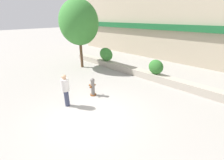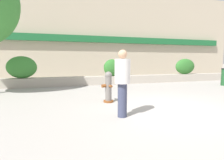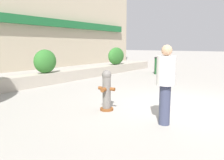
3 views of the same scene
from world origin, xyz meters
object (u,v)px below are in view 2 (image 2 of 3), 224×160
Objects in this scene: hedge_bush_1 at (112,68)px; hedge_bush_0 at (22,67)px; pedestrian at (122,79)px; hedge_bush_2 at (185,66)px; fire_hydrant at (108,87)px.

hedge_bush_0 is at bearing 180.00° from hedge_bush_1.
hedge_bush_1 is at bearing 75.95° from pedestrian.
pedestrian reaches higher than hedge_bush_0.
hedge_bush_0 is 7.17m from pedestrian.
hedge_bush_1 is 5.36m from hedge_bush_2.
fire_hydrant is at bearing 87.46° from pedestrian.
pedestrian is (3.53, -6.24, -0.11)m from hedge_bush_0.
hedge_bush_2 is at bearing 42.02° from pedestrian.
hedge_bush_1 is (5.09, 0.00, -0.08)m from hedge_bush_0.
fire_hydrant is (3.60, -4.58, -0.54)m from hedge_bush_0.
hedge_bush_2 is at bearing 33.76° from fire_hydrant.
pedestrian reaches higher than hedge_bush_2.
hedge_bush_0 is 1.42× the size of hedge_bush_1.
hedge_bush_0 is 0.89× the size of pedestrian.
fire_hydrant is at bearing -146.24° from hedge_bush_2.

